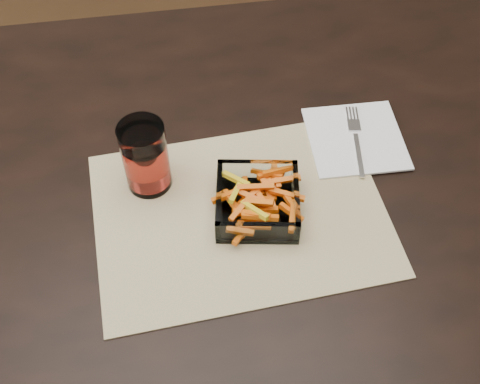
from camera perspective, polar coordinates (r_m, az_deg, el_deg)
The scene contains 6 objects.
dining_table at distance 1.06m, azimuth -5.31°, elevation -1.76°, with size 1.60×0.90×0.75m.
placemat at distance 0.94m, azimuth 0.04°, elevation -2.06°, with size 0.45×0.33×0.00m, color tan.
glass_bowl at distance 0.93m, azimuth 1.65°, elevation -1.03°, with size 0.14×0.14×0.05m.
tumbler at distance 0.94m, azimuth -8.93°, elevation 3.14°, with size 0.07×0.07×0.13m.
napkin at distance 1.05m, azimuth 10.90°, elevation 5.02°, with size 0.16×0.16×0.00m, color white.
fork at distance 1.05m, azimuth 10.94°, elevation 5.06°, with size 0.04×0.16×0.00m.
Camera 1 is at (0.00, -0.61, 1.52)m, focal length 45.00 mm.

